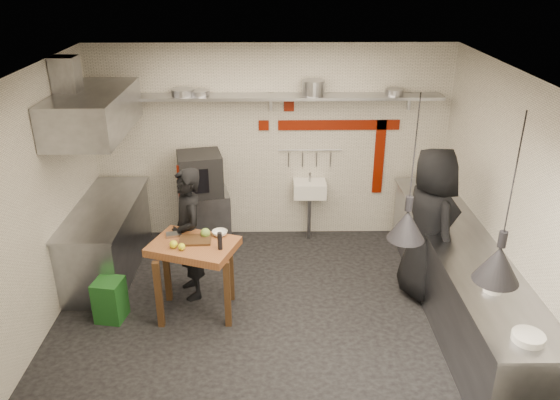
{
  "coord_description": "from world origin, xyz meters",
  "views": [
    {
      "loc": [
        0.02,
        -5.29,
        3.84
      ],
      "look_at": [
        0.1,
        0.3,
        1.33
      ],
      "focal_mm": 35.0,
      "sensor_mm": 36.0,
      "label": 1
    }
  ],
  "objects_px": {
    "chef_left": "(189,234)",
    "chef_right": "(430,225)",
    "combi_oven": "(200,174)",
    "prep_table": "(196,278)",
    "oven_stand": "(204,217)",
    "green_bin": "(110,300)"
  },
  "relations": [
    {
      "from": "chef_left",
      "to": "chef_right",
      "type": "bearing_deg",
      "value": 66.76
    },
    {
      "from": "chef_left",
      "to": "chef_right",
      "type": "relative_size",
      "value": 0.87
    },
    {
      "from": "chef_left",
      "to": "chef_right",
      "type": "distance_m",
      "value": 2.85
    },
    {
      "from": "combi_oven",
      "to": "chef_left",
      "type": "bearing_deg",
      "value": -102.48
    },
    {
      "from": "prep_table",
      "to": "chef_right",
      "type": "relative_size",
      "value": 0.49
    },
    {
      "from": "oven_stand",
      "to": "combi_oven",
      "type": "relative_size",
      "value": 1.38
    },
    {
      "from": "chef_right",
      "to": "prep_table",
      "type": "bearing_deg",
      "value": 84.25
    },
    {
      "from": "combi_oven",
      "to": "chef_right",
      "type": "relative_size",
      "value": 0.31
    },
    {
      "from": "prep_table",
      "to": "chef_left",
      "type": "relative_size",
      "value": 0.56
    },
    {
      "from": "oven_stand",
      "to": "chef_left",
      "type": "xyz_separation_m",
      "value": [
        -0.01,
        -1.34,
        0.42
      ]
    },
    {
      "from": "green_bin",
      "to": "combi_oven",
      "type": "bearing_deg",
      "value": 64.22
    },
    {
      "from": "prep_table",
      "to": "chef_left",
      "type": "height_order",
      "value": "chef_left"
    },
    {
      "from": "green_bin",
      "to": "chef_right",
      "type": "height_order",
      "value": "chef_right"
    },
    {
      "from": "chef_left",
      "to": "chef_right",
      "type": "xyz_separation_m",
      "value": [
        2.84,
        -0.05,
        0.13
      ]
    },
    {
      "from": "combi_oven",
      "to": "green_bin",
      "type": "bearing_deg",
      "value": -128.43
    },
    {
      "from": "green_bin",
      "to": "chef_left",
      "type": "xyz_separation_m",
      "value": [
        0.87,
        0.51,
        0.57
      ]
    },
    {
      "from": "combi_oven",
      "to": "chef_left",
      "type": "height_order",
      "value": "chef_left"
    },
    {
      "from": "oven_stand",
      "to": "chef_right",
      "type": "bearing_deg",
      "value": -38.77
    },
    {
      "from": "chef_left",
      "to": "green_bin",
      "type": "bearing_deg",
      "value": -81.96
    },
    {
      "from": "combi_oven",
      "to": "prep_table",
      "type": "height_order",
      "value": "combi_oven"
    },
    {
      "from": "oven_stand",
      "to": "chef_left",
      "type": "bearing_deg",
      "value": -102.94
    },
    {
      "from": "oven_stand",
      "to": "chef_left",
      "type": "distance_m",
      "value": 1.4
    }
  ]
}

